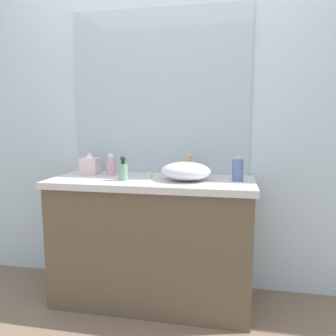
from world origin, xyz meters
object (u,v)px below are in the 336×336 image
object	(u,v)px
sink_basin	(186,171)
soap_dispenser	(123,170)
lotion_bottle	(238,170)
candle_jar	(149,175)
perfume_bottle	(111,166)
tissue_box	(90,165)

from	to	relation	value
sink_basin	soap_dispenser	size ratio (longest dim) A/B	2.06
lotion_bottle	candle_jar	distance (m)	0.60
sink_basin	perfume_bottle	bearing A→B (deg)	168.33
perfume_bottle	candle_jar	xyz separation A→B (m)	(0.30, -0.06, -0.05)
lotion_bottle	tissue_box	xyz separation A→B (m)	(-1.07, 0.08, -0.01)
soap_dispenser	candle_jar	bearing A→B (deg)	43.14
perfume_bottle	tissue_box	distance (m)	0.17
soap_dispenser	tissue_box	xyz separation A→B (m)	(-0.33, 0.20, 0.00)
sink_basin	lotion_bottle	distance (m)	0.34
perfume_bottle	tissue_box	world-z (taller)	tissue_box
lotion_bottle	tissue_box	distance (m)	1.07
sink_basin	tissue_box	xyz separation A→B (m)	(-0.73, 0.12, 0.01)
sink_basin	lotion_bottle	bearing A→B (deg)	7.46
sink_basin	candle_jar	world-z (taller)	sink_basin
sink_basin	soap_dispenser	distance (m)	0.41
soap_dispenser	candle_jar	world-z (taller)	soap_dispenser
tissue_box	candle_jar	distance (m)	0.48
candle_jar	perfume_bottle	bearing A→B (deg)	168.93
perfume_bottle	tissue_box	xyz separation A→B (m)	(-0.17, 0.01, 0.00)
perfume_bottle	candle_jar	world-z (taller)	perfume_bottle
lotion_bottle	tissue_box	bearing A→B (deg)	175.68
tissue_box	perfume_bottle	bearing A→B (deg)	-2.72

